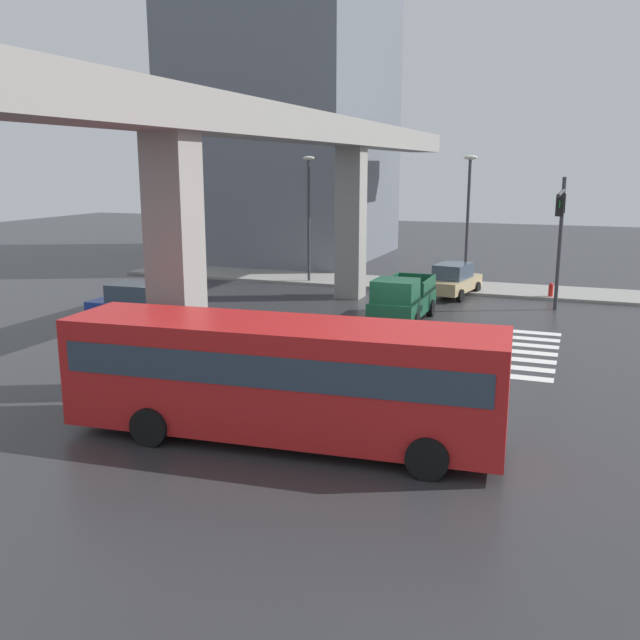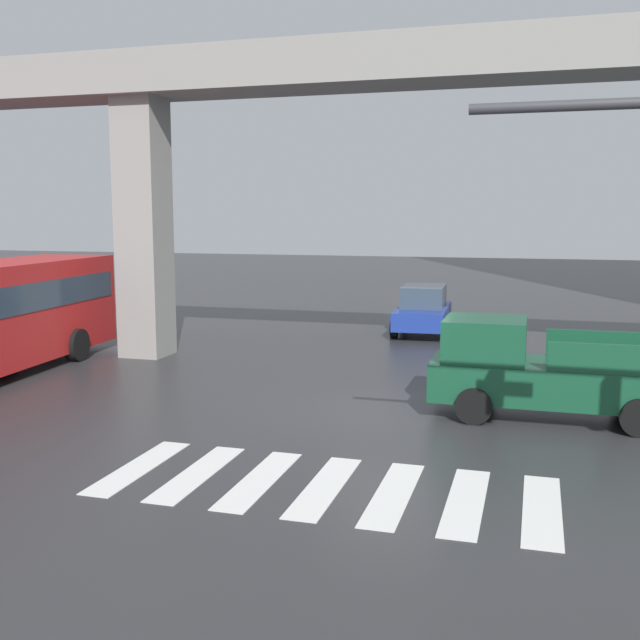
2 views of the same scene
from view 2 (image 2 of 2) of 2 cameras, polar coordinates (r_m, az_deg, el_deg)
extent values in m
plane|color=#2D2D30|center=(16.67, 5.08, -6.80)|extent=(120.00, 120.00, 0.00)
cube|color=silver|center=(13.30, -13.69, -10.87)|extent=(0.55, 2.80, 0.01)
cube|color=silver|center=(12.81, -9.33, -11.49)|extent=(0.55, 2.80, 0.01)
cube|color=silver|center=(12.39, -4.63, -12.08)|extent=(0.55, 2.80, 0.01)
cube|color=silver|center=(12.07, 0.37, -12.62)|extent=(0.55, 2.80, 0.01)
cube|color=silver|center=(11.83, 5.64, -13.09)|extent=(0.55, 2.80, 0.01)
cube|color=silver|center=(11.70, 11.09, -13.46)|extent=(0.55, 2.80, 0.01)
cube|color=silver|center=(11.67, 16.64, -13.72)|extent=(0.55, 2.80, 0.01)
cube|color=gray|center=(20.70, 7.80, 19.09)|extent=(51.03, 2.01, 1.20)
cube|color=gray|center=(23.07, -13.33, 6.75)|extent=(1.30, 1.30, 7.65)
cube|color=#14472D|center=(16.47, 17.49, -4.55)|extent=(5.11, 1.91, 0.80)
cube|color=#14472D|center=(16.33, 12.52, -1.43)|extent=(1.70, 1.75, 0.90)
cube|color=#3F5160|center=(16.36, 10.89, -1.36)|extent=(0.10, 1.67, 0.77)
cube|color=#14472D|center=(15.55, 21.90, -2.86)|extent=(2.65, 0.11, 0.60)
cube|color=#14472D|center=(17.27, 21.33, -1.79)|extent=(2.65, 0.11, 0.60)
cylinder|color=black|center=(15.71, 11.69, -6.44)|extent=(0.76, 0.28, 0.76)
cylinder|color=black|center=(17.46, 12.16, -4.99)|extent=(0.76, 0.28, 0.76)
cylinder|color=black|center=(15.81, 23.27, -6.85)|extent=(0.76, 0.28, 0.76)
cylinder|color=black|center=(17.55, 22.55, -5.37)|extent=(0.76, 0.28, 0.76)
cylinder|color=black|center=(23.00, -18.14, -1.82)|extent=(0.42, 0.98, 0.96)
cylinder|color=black|center=(24.31, -23.16, -1.56)|extent=(0.42, 0.98, 0.96)
cube|color=#1E3899|center=(27.27, 7.89, 0.34)|extent=(1.96, 4.38, 0.64)
cube|color=#384756|center=(27.29, 7.94, 1.83)|extent=(1.60, 2.30, 0.76)
cylinder|color=black|center=(25.93, 9.48, -0.80)|extent=(0.27, 0.65, 0.64)
cylinder|color=black|center=(26.10, 5.70, -0.67)|extent=(0.27, 0.65, 0.64)
cylinder|color=black|center=(28.56, 9.87, 0.00)|extent=(0.27, 0.65, 0.64)
cylinder|color=black|center=(28.72, 6.43, 0.11)|extent=(0.27, 0.65, 0.64)
camera|label=1|loc=(30.37, -57.37, 8.96)|focal=39.25mm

